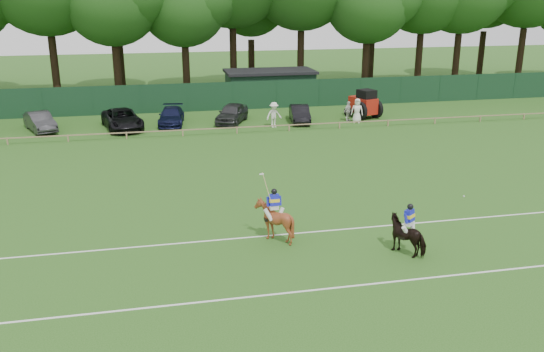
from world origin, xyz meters
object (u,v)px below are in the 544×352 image
object	(u,v)px
sedan_grey	(40,122)
tractor	(364,104)
spectator_mid	(348,111)
utility_shed	(270,86)
spectator_right	(357,111)
sedan_navy	(171,116)
horse_dark	(408,235)
horse_chestnut	(274,220)
estate_black	(300,114)
spectator_left	(274,115)
polo_ball	(464,196)
hatch_grey	(232,113)
suv_black	(122,119)

from	to	relation	value
sedan_grey	tractor	xyz separation A→B (m)	(25.67, -0.52, 0.41)
spectator_mid	utility_shed	distance (m)	10.59
tractor	spectator_right	bearing A→B (deg)	-145.13
sedan_navy	spectator_right	world-z (taller)	spectator_right
horse_dark	horse_chestnut	distance (m)	5.53
sedan_grey	tractor	bearing A→B (deg)	-24.37
estate_black	spectator_left	distance (m)	2.81
spectator_right	polo_ball	bearing A→B (deg)	-70.05
utility_shed	spectator_right	bearing A→B (deg)	-64.10
tractor	horse_dark	bearing A→B (deg)	-125.55
spectator_mid	sedan_navy	bearing A→B (deg)	138.59
spectator_left	spectator_mid	xyz separation A→B (m)	(6.39, 1.01, -0.18)
hatch_grey	utility_shed	size ratio (longest dim) A/B	0.54
suv_black	spectator_right	bearing A→B (deg)	-17.78
horse_dark	sedan_navy	bearing A→B (deg)	-109.52
horse_chestnut	suv_black	world-z (taller)	horse_chestnut
estate_black	spectator_left	size ratio (longest dim) A/B	2.10
estate_black	spectator_mid	distance (m)	3.98
spectator_mid	tractor	xyz separation A→B (m)	(1.72, 0.90, 0.32)
sedan_navy	polo_ball	bearing A→B (deg)	-48.92
horse_dark	sedan_navy	distance (m)	27.17
utility_shed	tractor	xyz separation A→B (m)	(6.24, -8.65, -0.41)
estate_black	utility_shed	xyz separation A→B (m)	(-0.56, 9.18, 0.86)
estate_black	spectator_mid	world-z (taller)	spectator_mid
horse_dark	spectator_left	bearing A→B (deg)	-125.96
suv_black	polo_ball	world-z (taller)	suv_black
polo_ball	estate_black	bearing A→B (deg)	101.14
tractor	polo_ball	bearing A→B (deg)	-114.34
spectator_left	tractor	bearing A→B (deg)	-2.19
hatch_grey	spectator_right	xyz separation A→B (m)	(9.84, -2.07, 0.20)
spectator_left	polo_ball	world-z (taller)	spectator_left
horse_chestnut	polo_ball	xyz separation A→B (m)	(10.67, 3.17, -0.83)
spectator_mid	sedan_grey	bearing A→B (deg)	141.85
sedan_grey	spectator_left	xyz separation A→B (m)	(17.56, -2.42, 0.27)
horse_chestnut	spectator_mid	bearing A→B (deg)	-117.31
tractor	spectator_left	bearing A→B (deg)	174.45
sedan_grey	hatch_grey	size ratio (longest dim) A/B	0.96
estate_black	spectator_mid	bearing A→B (deg)	3.38
spectator_mid	utility_shed	world-z (taller)	utility_shed
sedan_grey	sedan_navy	xyz separation A→B (m)	(9.80, 0.23, -0.05)
spectator_mid	polo_ball	distance (m)	18.74
horse_dark	utility_shed	world-z (taller)	utility_shed
spectator_left	spectator_mid	size ratio (longest dim) A/B	1.22
sedan_grey	spectator_mid	xyz separation A→B (m)	(23.95, -1.41, 0.09)
hatch_grey	spectator_mid	xyz separation A→B (m)	(9.35, -1.30, 0.04)
tractor	suv_black	bearing A→B (deg)	161.39
horse_dark	hatch_grey	distance (m)	25.77
sedan_navy	spectator_left	size ratio (longest dim) A/B	2.34
spectator_right	tractor	world-z (taller)	tractor
horse_chestnut	hatch_grey	distance (m)	23.24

